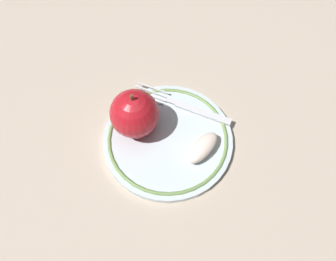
{
  "coord_description": "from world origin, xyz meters",
  "views": [
    {
      "loc": [
        0.14,
        0.19,
        0.47
      ],
      "look_at": [
        -0.0,
        -0.01,
        0.03
      ],
      "focal_mm": 35.0,
      "sensor_mm": 36.0,
      "label": 1
    }
  ],
  "objects_px": {
    "apple_slice_front": "(202,148)",
    "fork": "(184,106)",
    "plate": "(168,139)",
    "apple_red_whole": "(134,114)"
  },
  "relations": [
    {
      "from": "apple_red_whole",
      "to": "fork",
      "type": "distance_m",
      "value": 0.09
    },
    {
      "from": "apple_red_whole",
      "to": "plate",
      "type": "bearing_deg",
      "value": 123.96
    },
    {
      "from": "plate",
      "to": "fork",
      "type": "relative_size",
      "value": 1.3
    },
    {
      "from": "plate",
      "to": "fork",
      "type": "xyz_separation_m",
      "value": [
        -0.06,
        -0.03,
        0.01
      ]
    },
    {
      "from": "plate",
      "to": "apple_slice_front",
      "type": "relative_size",
      "value": 3.21
    },
    {
      "from": "apple_slice_front",
      "to": "fork",
      "type": "distance_m",
      "value": 0.09
    },
    {
      "from": "apple_slice_front",
      "to": "fork",
      "type": "xyz_separation_m",
      "value": [
        -0.03,
        -0.08,
        -0.01
      ]
    },
    {
      "from": "fork",
      "to": "plate",
      "type": "bearing_deg",
      "value": 89.1
    },
    {
      "from": "apple_red_whole",
      "to": "fork",
      "type": "height_order",
      "value": "apple_red_whole"
    },
    {
      "from": "apple_slice_front",
      "to": "fork",
      "type": "relative_size",
      "value": 0.4
    }
  ]
}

